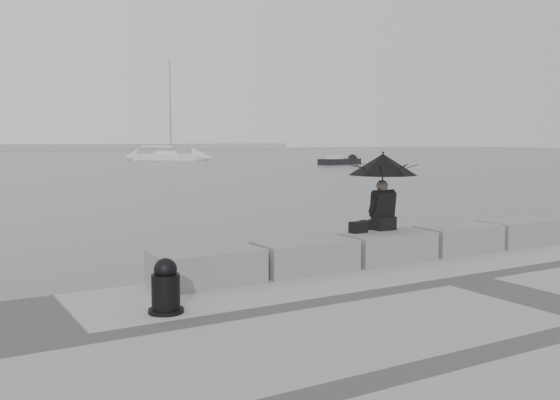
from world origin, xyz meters
TOP-DOWN VIEW (x-y plane):
  - ground at (0.00, 0.00)m, footprint 360.00×360.00m
  - stone_block_far_left at (-3.40, -0.45)m, footprint 1.60×0.80m
  - stone_block_left at (-1.70, -0.45)m, footprint 1.60×0.80m
  - stone_block_centre at (0.00, -0.45)m, footprint 1.60×0.80m
  - stone_block_right at (1.70, -0.45)m, footprint 1.60×0.80m
  - stone_block_far_right at (3.40, -0.45)m, footprint 1.60×0.80m
  - seated_person at (0.15, -0.10)m, footprint 1.24×1.24m
  - bag at (-0.45, -0.19)m, footprint 0.30×0.17m
  - mooring_bollard at (-4.45, -1.60)m, footprint 0.43×0.43m
  - sailboat_right at (21.52, 68.24)m, footprint 8.20×6.39m
  - small_motorboat at (32.48, 45.55)m, footprint 5.43×2.63m

SIDE VIEW (x-z plane):
  - ground at x=0.00m, z-range 0.00..0.00m
  - small_motorboat at x=32.48m, z-range -0.23..0.87m
  - sailboat_right at x=21.52m, z-range -5.93..6.97m
  - stone_block_far_left at x=-3.40m, z-range 0.50..1.00m
  - stone_block_left at x=-1.70m, z-range 0.50..1.00m
  - stone_block_centre at x=0.00m, z-range 0.50..1.00m
  - stone_block_right at x=1.70m, z-range 0.50..1.00m
  - stone_block_far_right at x=3.40m, z-range 0.50..1.00m
  - mooring_bollard at x=-4.45m, z-range 0.45..1.13m
  - bag at x=-0.45m, z-range 1.00..1.19m
  - seated_person at x=0.15m, z-range 1.32..2.71m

